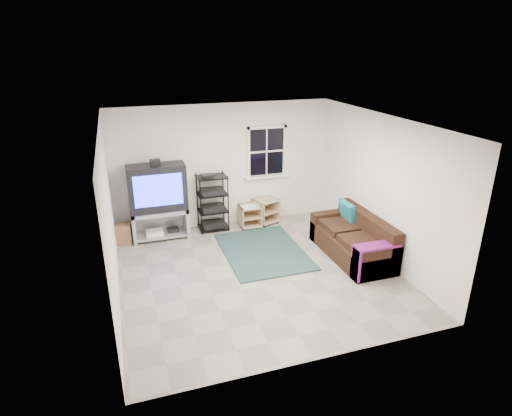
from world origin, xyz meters
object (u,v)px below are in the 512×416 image
object	(u,v)px
tv_unit	(158,196)
side_table_right	(249,214)
sofa	(354,241)
av_rack	(213,206)
side_table_left	(265,210)

from	to	relation	value
tv_unit	side_table_right	bearing A→B (deg)	-1.22
sofa	tv_unit	bearing A→B (deg)	149.56
side_table_right	sofa	size ratio (longest dim) A/B	0.27
tv_unit	side_table_right	xyz separation A→B (m)	(1.88, -0.04, -0.62)
av_rack	sofa	distance (m)	2.99
tv_unit	sofa	size ratio (longest dim) A/B	0.87
tv_unit	side_table_left	distance (m)	2.35
side_table_left	tv_unit	bearing A→B (deg)	-177.86
av_rack	side_table_left	xyz separation A→B (m)	(1.17, 0.03, -0.24)
side_table_right	sofa	world-z (taller)	sofa
sofa	av_rack	bearing A→B (deg)	137.73
side_table_right	sofa	xyz separation A→B (m)	(1.43, -1.91, 0.03)
av_rack	side_table_right	bearing A→B (deg)	-7.24
side_table_right	sofa	distance (m)	2.38
av_rack	sofa	world-z (taller)	av_rack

